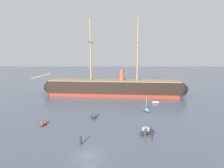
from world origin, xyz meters
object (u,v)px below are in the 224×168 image
sailboat_mid_right (147,111)px  mooring_piling_nearest (152,135)px  motorboat_near_centre (94,116)px  dinghy_alongside_stern (156,102)px  motorboat_foreground_right (147,131)px  dinghy_foreground_left (44,123)px  seagull_in_flight (66,50)px  mooring_piling_right_pair (81,141)px  motorboat_distant_centre (109,86)px  tall_ship (114,88)px  mooring_piling_left_pair (145,133)px

sailboat_mid_right → mooring_piling_nearest: sailboat_mid_right is taller
motorboat_near_centre → dinghy_alongside_stern: 24.35m
motorboat_foreground_right → motorboat_near_centre: size_ratio=1.21×
dinghy_foreground_left → sailboat_mid_right: sailboat_mid_right is taller
sailboat_mid_right → seagull_in_flight: seagull_in_flight is taller
mooring_piling_nearest → mooring_piling_right_pair: (-13.41, -2.30, -0.06)m
motorboat_near_centre → sailboat_mid_right: 15.39m
motorboat_distant_centre → seagull_in_flight: seagull_in_flight is taller
motorboat_distant_centre → mooring_piling_nearest: mooring_piling_nearest is taller
mooring_piling_nearest → seagull_in_flight: (-20.85, 22.20, 16.50)m
tall_ship → motorboat_near_centre: bearing=-101.4°
dinghy_foreground_left → mooring_piling_left_pair: (22.52, -6.74, 0.46)m
mooring_piling_right_pair → motorboat_distant_centre: bearing=85.8°
tall_ship → motorboat_foreground_right: size_ratio=15.86×
sailboat_mid_right → mooring_piling_left_pair: 17.49m
motorboat_foreground_right → motorboat_distant_centre: 57.06m
motorboat_foreground_right → sailboat_mid_right: size_ratio=0.90×
tall_ship → dinghy_alongside_stern: bearing=-40.8°
mooring_piling_left_pair → motorboat_foreground_right: bearing=70.2°
dinghy_foreground_left → mooring_piling_right_pair: 14.51m
tall_ship → mooring_piling_nearest: size_ratio=37.63×
dinghy_alongside_stern → motorboat_distant_centre: motorboat_distant_centre is taller
dinghy_alongside_stern → mooring_piling_right_pair: mooring_piling_right_pair is taller
motorboat_near_centre → mooring_piling_right_pair: bearing=-93.5°
motorboat_foreground_right → dinghy_alongside_stern: motorboat_foreground_right is taller
mooring_piling_left_pair → motorboat_distant_centre: bearing=97.8°
mooring_piling_left_pair → seagull_in_flight: size_ratio=1.13×
mooring_piling_right_pair → dinghy_alongside_stern: bearing=56.9°
motorboat_near_centre → motorboat_distant_centre: size_ratio=0.88×
sailboat_mid_right → mooring_piling_left_pair: bearing=-100.2°
dinghy_foreground_left → seagull_in_flight: size_ratio=2.08×
motorboat_distant_centre → mooring_piling_left_pair: size_ratio=2.25×
sailboat_mid_right → mooring_piling_nearest: bearing=-96.2°
motorboat_near_centre → seagull_in_flight: (-8.41, 8.91, 16.87)m
motorboat_foreground_right → motorboat_distant_centre: size_ratio=1.07×
sailboat_mid_right → seagull_in_flight: size_ratio=3.00×
tall_ship → seagull_in_flight: bearing=-127.5°
mooring_piling_right_pair → dinghy_foreground_left: bearing=134.5°
motorboat_distant_centre → dinghy_alongside_stern: bearing=-63.1°
dinghy_alongside_stern → motorboat_distant_centre: 34.40m
motorboat_foreground_right → mooring_piling_nearest: 2.72m
seagull_in_flight → mooring_piling_nearest: bearing=-46.8°
motorboat_foreground_right → dinghy_foreground_left: bearing=166.8°
tall_ship → mooring_piling_right_pair: (-6.39, -42.50, -2.37)m
mooring_piling_nearest → seagull_in_flight: 34.64m
motorboat_foreground_right → motorboat_distant_centre: motorboat_foreground_right is taller
dinghy_alongside_stern → motorboat_distant_centre: bearing=116.9°
sailboat_mid_right → mooring_piling_right_pair: size_ratio=2.82×
motorboat_distant_centre → mooring_piling_right_pair: (-4.49, -61.39, 0.26)m
motorboat_distant_centre → mooring_piling_nearest: size_ratio=2.22×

